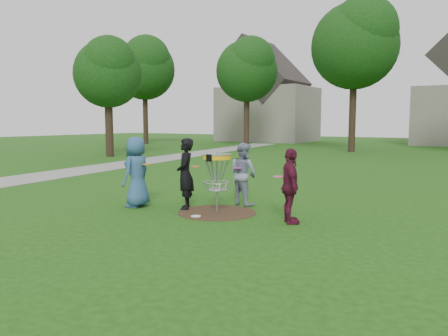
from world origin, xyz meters
The scene contains 11 objects.
ground centered at (0.00, 0.00, 0.00)m, with size 100.00×100.00×0.00m, color #19470F.
dirt_patch centered at (0.00, 0.00, 0.00)m, with size 1.80×1.80×0.01m, color #47331E.
concrete_path centered at (-10.00, 8.00, 0.01)m, with size 2.20×40.00×0.02m, color #9E9E99.
player_blue centered at (-2.05, -0.44, 0.86)m, with size 0.84×0.54×1.71m, color #2F5783.
player_black centered at (-0.87, -0.03, 0.84)m, with size 0.61×0.40×1.68m, color black.
player_grey centered at (0.03, 1.15, 0.78)m, with size 0.75×0.59×1.55m, color #808CA5.
player_maroon centered at (1.83, -0.09, 0.77)m, with size 0.90×0.38×1.54m, color #551329.
disc_on_grass centered at (-0.16, -0.61, 0.01)m, with size 0.22×0.22×0.02m, color white.
disc_golf_basket centered at (0.00, 0.00, 1.02)m, with size 0.66×0.67×1.38m.
held_discs centered at (-0.20, 0.10, 0.99)m, with size 3.54×1.47×0.12m.
tree_row centered at (0.44, 20.67, 6.21)m, with size 51.20×17.42×9.90m.
Camera 1 is at (5.33, -8.24, 2.08)m, focal length 35.00 mm.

